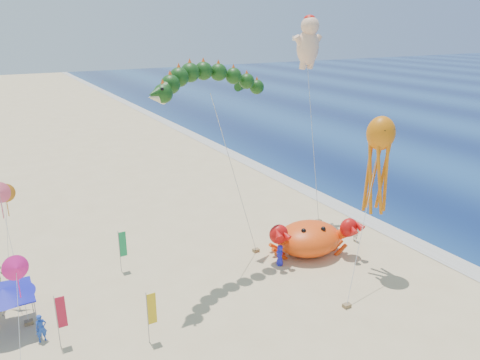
% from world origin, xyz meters
% --- Properties ---
extents(ground, '(320.00, 320.00, 0.00)m').
position_xyz_m(ground, '(0.00, 0.00, 0.00)').
color(ground, '#D1B784').
rests_on(ground, ground).
extents(foam_strip, '(320.00, 320.00, 0.00)m').
position_xyz_m(foam_strip, '(12.00, 0.00, 0.01)').
color(foam_strip, silver).
rests_on(foam_strip, ground).
extents(crab_inflatable, '(7.06, 5.65, 3.09)m').
position_xyz_m(crab_inflatable, '(3.35, 0.47, 1.36)').
color(crab_inflatable, '#F5460C').
rests_on(crab_inflatable, ground).
extents(dragon_kite, '(10.44, 5.95, 14.41)m').
position_xyz_m(dragon_kite, '(-4.26, 2.22, 13.25)').
color(dragon_kite, '#11370F').
rests_on(dragon_kite, ground).
extents(cherub_kite, '(2.01, 3.57, 17.82)m').
position_xyz_m(cherub_kite, '(7.65, 7.38, 15.69)').
color(cherub_kite, '#FFC59B').
rests_on(cherub_kite, ground).
extents(octopus_kite, '(6.22, 4.35, 11.27)m').
position_xyz_m(octopus_kite, '(5.87, -3.37, 8.39)').
color(octopus_kite, orange).
rests_on(octopus_kite, ground).
extents(canopy_blue, '(3.49, 3.49, 2.71)m').
position_xyz_m(canopy_blue, '(-17.94, 1.50, 2.44)').
color(canopy_blue, gray).
rests_on(canopy_blue, ground).
extents(feather_flags, '(10.27, 8.73, 3.20)m').
position_xyz_m(feather_flags, '(-14.00, 0.65, 2.01)').
color(feather_flags, gray).
rests_on(feather_flags, ground).
extents(beachgoers, '(27.45, 8.23, 1.74)m').
position_xyz_m(beachgoers, '(-11.23, 2.53, 0.84)').
color(beachgoers, white).
rests_on(beachgoers, ground).
extents(small_kites, '(1.78, 13.77, 7.96)m').
position_xyz_m(small_kites, '(-17.00, 3.52, 5.65)').
color(small_kites, '#F71B85').
rests_on(small_kites, ground).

